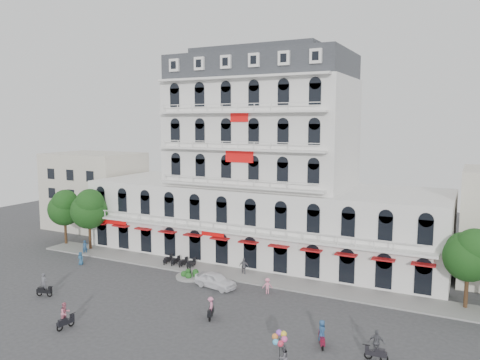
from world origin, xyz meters
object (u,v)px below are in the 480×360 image
parked_car (215,280)px  rider_southwest (65,315)px  rider_east (322,334)px  balloon_vendor (282,350)px  rider_center (211,307)px  rider_northeast (376,345)px  rider_west (44,286)px

parked_car → rider_southwest: 15.24m
rider_east → balloon_vendor: bearing=135.2°
rider_southwest → rider_center: size_ratio=1.15×
rider_center → rider_southwest: bearing=-74.1°
parked_car → rider_southwest: (-6.23, -13.90, 0.37)m
rider_southwest → rider_east: size_ratio=1.06×
rider_southwest → rider_northeast: rider_northeast is taller
rider_east → rider_northeast: (4.07, -0.25, 0.09)m
rider_east → balloon_vendor: 4.44m
rider_west → rider_center: rider_west is taller
rider_west → rider_east: (27.19, 2.18, -0.04)m
parked_car → rider_west: (-13.68, -9.64, 0.31)m
rider_west → rider_east: 27.27m
parked_car → rider_center: bearing=-143.4°
rider_southwest → rider_east: 20.76m
parked_car → rider_southwest: rider_southwest is taller
rider_northeast → rider_east: bearing=-7.6°
rider_southwest → rider_northeast: 24.60m
rider_west → rider_southwest: 8.58m
parked_car → rider_west: bearing=135.0°
parked_car → rider_west: rider_west is taller
rider_northeast → balloon_vendor: size_ratio=0.94×
rider_east → balloon_vendor: size_ratio=0.87×
rider_east → rider_northeast: 4.08m
rider_west → rider_northeast: 31.32m
parked_car → rider_east: (13.51, -7.46, 0.27)m
rider_southwest → balloon_vendor: (18.16, 2.29, 0.11)m
rider_west → rider_northeast: rider_west is taller
rider_east → rider_southwest: bearing=84.1°
rider_southwest → rider_east: (19.74, 6.43, -0.11)m
rider_southwest → balloon_vendor: bearing=-75.8°
rider_center → rider_northeast: bearing=66.1°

